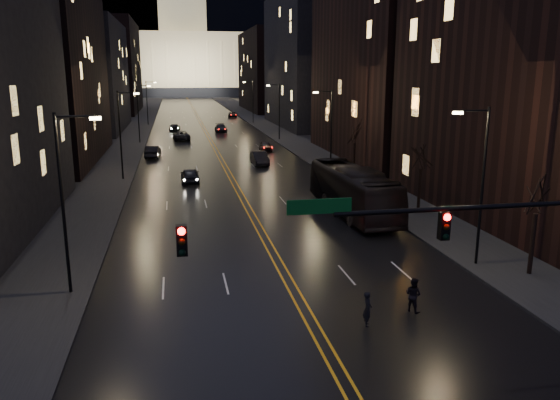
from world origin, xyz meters
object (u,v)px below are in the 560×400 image
traffic_signal (505,236)px  oncoming_car_a (190,175)px  pedestrian_a (367,309)px  pedestrian_b (413,295)px  receding_car_a (259,158)px  oncoming_car_b (153,152)px  bus (353,191)px

traffic_signal → oncoming_car_a: bearing=105.2°
pedestrian_a → pedestrian_b: bearing=-55.5°
oncoming_car_a → receding_car_a: (8.45, 9.30, 0.03)m
traffic_signal → pedestrian_a: 6.88m
oncoming_car_b → receding_car_a: receding_car_a is taller
bus → oncoming_car_a: size_ratio=2.97×
bus → pedestrian_a: bearing=-108.5°
oncoming_car_a → traffic_signal: bearing=104.9°
bus → pedestrian_b: 17.92m
traffic_signal → oncoming_car_a: 39.03m
pedestrian_b → receding_car_a: bearing=-32.6°
traffic_signal → receding_car_a: (-1.74, 46.72, -4.31)m
pedestrian_b → oncoming_car_a: bearing=-17.8°
receding_car_a → pedestrian_b: (0.73, -41.72, 0.03)m
oncoming_car_a → oncoming_car_b: bearing=-76.8°
oncoming_car_a → pedestrian_b: bearing=105.4°
oncoming_car_a → receding_car_a: bearing=-132.6°
pedestrian_b → pedestrian_a: bearing=78.1°
pedestrian_a → oncoming_car_a: bearing=24.0°
oncoming_car_b → pedestrian_b: (13.39, -49.83, 0.04)m
traffic_signal → pedestrian_a: traffic_signal is taller
bus → oncoming_car_a: (-12.07, 14.76, -1.08)m
traffic_signal → receding_car_a: traffic_signal is taller
pedestrian_b → traffic_signal: bearing=157.8°
bus → receding_car_a: (-3.62, 24.07, -1.05)m
bus → pedestrian_a: 19.49m
traffic_signal → oncoming_car_b: (-14.41, 54.83, -4.32)m
bus → oncoming_car_a: bearing=127.1°
traffic_signal → oncoming_car_a: traffic_signal is taller
receding_car_a → pedestrian_b: size_ratio=2.92×
oncoming_car_a → pedestrian_a: bearing=100.8°
receding_car_a → pedestrian_b: pedestrian_b is taller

